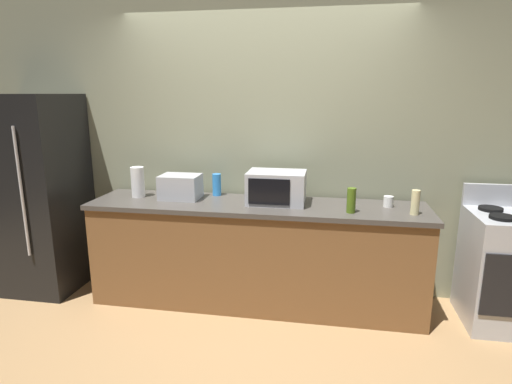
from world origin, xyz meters
The scene contains 12 objects.
ground_plane centered at (0.00, 0.00, 0.00)m, with size 8.00×8.00×0.00m, color #A87F51.
back_wall centered at (0.00, 0.81, 1.35)m, with size 6.40×0.10×2.70m, color gray.
counter_run centered at (0.00, 0.40, 0.45)m, with size 2.84×0.64×0.90m.
refrigerator centered at (-2.05, 0.40, 0.90)m, with size 0.72×0.73×1.80m.
stove_range centered at (2.00, 0.40, 0.46)m, with size 0.60×0.61×1.08m.
microwave centered at (0.17, 0.45, 1.04)m, with size 0.48×0.35×0.27m.
toaster_oven centered at (-0.68, 0.46, 1.01)m, with size 0.34×0.26×0.21m, color #B7BABF.
paper_towel_roll centered at (-1.08, 0.45, 1.04)m, with size 0.12×0.12×0.27m, color white.
bottle_spray_cleaner centered at (-0.40, 0.63, 1.00)m, with size 0.08×0.08×0.20m, color #338CE5.
bottle_hand_soap centered at (1.25, 0.29, 1.00)m, with size 0.06×0.06×0.19m, color beige.
bottle_olive_oil centered at (0.77, 0.26, 1.00)m, with size 0.07×0.07×0.20m, color #4C6B19.
mug_white centered at (1.08, 0.49, 0.94)m, with size 0.08×0.08×0.09m, color white.
Camera 1 is at (0.59, -2.96, 1.80)m, focal length 29.47 mm.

